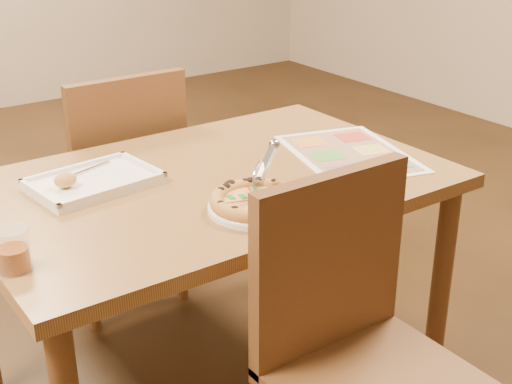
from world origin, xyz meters
TOP-DOWN VIEW (x-y plane):
  - dining_table at (0.00, 0.00)m, footprint 1.30×0.85m
  - chair_near at (0.00, -0.60)m, footprint 0.42×0.42m
  - chair_far at (-0.00, 0.60)m, footprint 0.42×0.42m
  - plate at (-0.02, -0.25)m, footprint 0.27×0.27m
  - pizza at (-0.02, -0.25)m, footprint 0.24×0.24m
  - pizza_cutter at (0.03, -0.21)m, footprint 0.15×0.11m
  - appetizer_tray at (-0.30, 0.13)m, footprint 0.35×0.26m
  - glass_tumbler at (-0.61, -0.20)m, footprint 0.08×0.08m
  - menu at (0.45, -0.08)m, footprint 0.43×0.52m

SIDE VIEW (x-z plane):
  - chair_near at x=0.00m, z-range 0.33..0.80m
  - chair_far at x=0.00m, z-range 0.33..0.80m
  - dining_table at x=0.00m, z-range 0.27..0.99m
  - menu at x=0.45m, z-range 0.72..0.72m
  - plate at x=-0.02m, z-range 0.72..0.73m
  - appetizer_tray at x=-0.30m, z-range 0.70..0.76m
  - pizza at x=-0.02m, z-range 0.73..0.76m
  - glass_tumbler at x=-0.61m, z-range 0.71..0.81m
  - pizza_cutter at x=0.03m, z-range 0.76..0.86m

